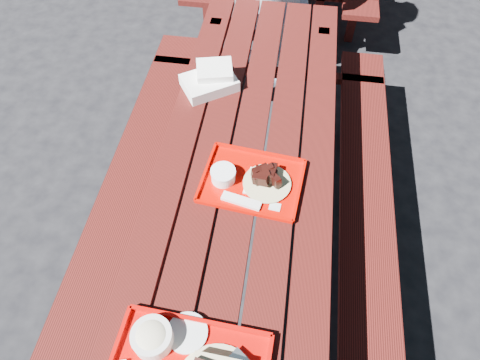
{
  "coord_description": "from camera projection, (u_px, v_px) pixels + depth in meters",
  "views": [
    {
      "loc": [
        0.14,
        -1.11,
        2.16
      ],
      "look_at": [
        0.0,
        -0.15,
        0.82
      ],
      "focal_mm": 32.0,
      "sensor_mm": 36.0,
      "label": 1
    }
  ],
  "objects": [
    {
      "name": "white_cloth",
      "position": [
        211.0,
        79.0,
        2.03
      ],
      "size": [
        0.3,
        0.28,
        0.1
      ],
      "color": "white",
      "rests_on": "picnic_table_near"
    },
    {
      "name": "ground",
      "position": [
        244.0,
        244.0,
        2.4
      ],
      "size": [
        60.0,
        60.0,
        0.0
      ],
      "primitive_type": "plane",
      "color": "black",
      "rests_on": "ground"
    },
    {
      "name": "picnic_table_near",
      "position": [
        245.0,
        187.0,
        1.95
      ],
      "size": [
        1.41,
        2.4,
        0.75
      ],
      "color": "#48100E",
      "rests_on": "ground"
    },
    {
      "name": "far_tray",
      "position": [
        250.0,
        181.0,
        1.71
      ],
      "size": [
        0.43,
        0.35,
        0.07
      ],
      "color": "#C30800",
      "rests_on": "picnic_table_near"
    }
  ]
}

